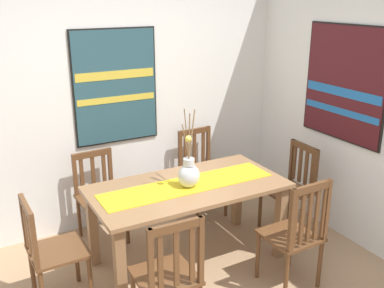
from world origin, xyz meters
TOP-DOWN VIEW (x-y plane):
  - wall_back at (0.00, 1.86)m, footprint 6.40×0.12m
  - dining_table at (0.22, 0.76)m, footprint 1.70×0.86m
  - table_runner at (0.22, 0.76)m, footprint 1.56×0.36m
  - centerpiece_vase at (0.21, 0.72)m, footprint 0.22×0.20m
  - chair_0 at (0.80, -0.01)m, footprint 0.43×0.43m
  - chair_1 at (-0.34, -0.00)m, footprint 0.43×0.43m
  - chair_2 at (0.80, 1.54)m, footprint 0.43×0.43m
  - chair_3 at (-0.35, 1.52)m, footprint 0.44×0.44m
  - chair_4 at (-0.98, 0.74)m, footprint 0.43×0.43m
  - chair_5 at (1.40, 0.75)m, footprint 0.43×0.43m
  - painting_on_back_wall at (-0.03, 1.79)m, footprint 0.86×0.05m
  - painting_on_side_wall at (1.79, 0.57)m, footprint 0.05×0.97m

SIDE VIEW (x-z plane):
  - chair_3 at x=-0.35m, z-range 0.03..0.90m
  - chair_4 at x=-0.98m, z-range 0.02..0.92m
  - chair_5 at x=1.40m, z-range 0.02..0.93m
  - chair_2 at x=0.80m, z-range 0.01..0.95m
  - chair_1 at x=-0.34m, z-range 0.01..0.97m
  - chair_0 at x=0.80m, z-range 0.02..1.00m
  - dining_table at x=0.22m, z-range 0.26..1.00m
  - table_runner at x=0.22m, z-range 0.75..0.75m
  - centerpiece_vase at x=0.21m, z-range 0.52..1.23m
  - wall_back at x=0.00m, z-range 0.00..2.70m
  - painting_on_back_wall at x=-0.03m, z-range 0.89..2.02m
  - painting_on_side_wall at x=1.79m, z-range 0.98..2.07m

